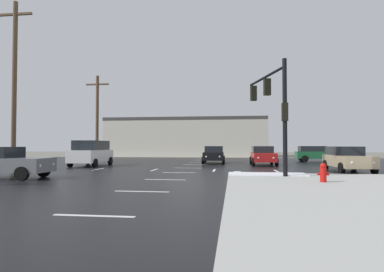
# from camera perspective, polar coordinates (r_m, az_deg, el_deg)

# --- Properties ---
(ground_plane) EXTENTS (120.00, 120.00, 0.00)m
(ground_plane) POSITION_cam_1_polar(r_m,az_deg,el_deg) (21.55, -1.42, -6.11)
(ground_plane) COLOR slate
(road_asphalt) EXTENTS (44.00, 44.00, 0.02)m
(road_asphalt) POSITION_cam_1_polar(r_m,az_deg,el_deg) (21.55, -1.42, -6.09)
(road_asphalt) COLOR black
(road_asphalt) RESTS_ON ground_plane
(snow_strip_curbside) EXTENTS (4.00, 1.60, 0.06)m
(snow_strip_curbside) POSITION_cam_1_polar(r_m,az_deg,el_deg) (17.39, 13.12, -6.58)
(snow_strip_curbside) COLOR white
(snow_strip_curbside) RESTS_ON sidewalk_corner
(lane_markings) EXTENTS (36.15, 36.15, 0.01)m
(lane_markings) POSITION_cam_1_polar(r_m,az_deg,el_deg) (20.03, 1.41, -6.39)
(lane_markings) COLOR silver
(lane_markings) RESTS_ON road_asphalt
(traffic_signal_mast) EXTENTS (1.61, 5.04, 5.88)m
(traffic_signal_mast) POSITION_cam_1_polar(r_m,az_deg,el_deg) (18.10, 14.21, 6.01)
(traffic_signal_mast) COLOR black
(traffic_signal_mast) RESTS_ON sidewalk_corner
(fire_hydrant) EXTENTS (0.48, 0.26, 0.79)m
(fire_hydrant) POSITION_cam_1_polar(r_m,az_deg,el_deg) (14.61, 22.20, -6.01)
(fire_hydrant) COLOR red
(fire_hydrant) RESTS_ON sidewalk_corner
(strip_building_background) EXTENTS (23.77, 8.00, 5.75)m
(strip_building_background) POSITION_cam_1_polar(r_m,az_deg,el_deg) (49.52, -0.95, -0.26)
(strip_building_background) COLOR beige
(strip_building_background) RESTS_ON ground_plane
(suv_white) EXTENTS (2.29, 4.89, 2.03)m
(suv_white) POSITION_cam_1_polar(r_m,az_deg,el_deg) (27.13, -17.37, -2.82)
(suv_white) COLOR white
(suv_white) RESTS_ON road_asphalt
(sedan_black) EXTENTS (2.11, 4.58, 1.58)m
(sedan_black) POSITION_cam_1_polar(r_m,az_deg,el_deg) (30.07, 3.90, -3.22)
(sedan_black) COLOR black
(sedan_black) RESTS_ON road_asphalt
(sedan_red) EXTENTS (2.05, 4.55, 1.58)m
(sedan_red) POSITION_cam_1_polar(r_m,az_deg,el_deg) (27.89, 12.42, -3.31)
(sedan_red) COLOR #B21919
(sedan_red) RESTS_ON road_asphalt
(sedan_green) EXTENTS (4.57, 2.10, 1.58)m
(sedan_green) POSITION_cam_1_polar(r_m,az_deg,el_deg) (34.84, 21.26, -2.89)
(sedan_green) COLOR #195933
(sedan_green) RESTS_ON road_asphalt
(sedan_tan) EXTENTS (2.07, 4.56, 1.58)m
(sedan_tan) POSITION_cam_1_polar(r_m,az_deg,el_deg) (22.48, 25.72, -3.59)
(sedan_tan) COLOR tan
(sedan_tan) RESTS_ON road_asphalt
(sedan_grey) EXTENTS (4.56, 2.08, 1.58)m
(sedan_grey) POSITION_cam_1_polar(r_m,az_deg,el_deg) (18.78, -30.66, -3.94)
(sedan_grey) COLOR slate
(sedan_grey) RESTS_ON road_asphalt
(utility_pole_mid) EXTENTS (2.20, 0.28, 10.70)m
(utility_pole_mid) POSITION_cam_1_polar(r_m,az_deg,el_deg) (23.17, -28.92, 8.24)
(utility_pole_mid) COLOR brown
(utility_pole_mid) RESTS_ON ground_plane
(utility_pole_far) EXTENTS (2.20, 0.28, 8.18)m
(utility_pole_far) POSITION_cam_1_polar(r_m,az_deg,el_deg) (31.32, -16.44, 3.21)
(utility_pole_far) COLOR brown
(utility_pole_far) RESTS_ON ground_plane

